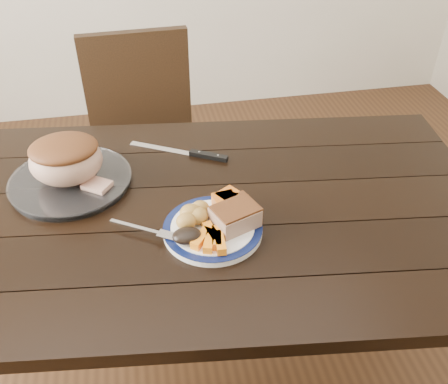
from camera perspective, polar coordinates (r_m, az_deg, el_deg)
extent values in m
plane|color=#472B16|center=(1.89, -2.65, -19.52)|extent=(4.00, 4.00, 0.00)
cube|color=black|center=(1.34, -3.52, -2.26)|extent=(1.70, 1.08, 0.04)
cube|color=black|center=(2.00, 17.80, -2.73)|extent=(0.07, 0.07, 0.71)
cube|color=black|center=(2.03, -8.52, 2.89)|extent=(0.44, 0.44, 0.04)
cube|color=black|center=(2.08, -9.83, 11.64)|extent=(0.42, 0.06, 0.46)
cube|color=black|center=(2.32, -4.13, 1.18)|extent=(0.04, 0.04, 0.43)
cube|color=black|center=(2.05, -2.32, -4.63)|extent=(0.04, 0.04, 0.43)
cube|color=black|center=(2.31, -12.95, -0.09)|extent=(0.04, 0.04, 0.43)
cube|color=black|center=(2.03, -12.37, -6.13)|extent=(0.04, 0.04, 0.43)
cylinder|color=white|center=(1.24, -1.29, -4.31)|extent=(0.25, 0.25, 0.02)
torus|color=#0C153E|center=(1.24, -1.30, -4.02)|extent=(0.25, 0.25, 0.02)
cylinder|color=white|center=(1.46, -17.08, 1.09)|extent=(0.33, 0.33, 0.02)
cube|color=tan|center=(1.22, 1.26, -2.87)|extent=(0.13, 0.12, 0.05)
ellipsoid|color=gold|center=(1.24, -3.87, -2.41)|extent=(0.05, 0.05, 0.05)
ellipsoid|color=gold|center=(1.22, -4.33, -3.35)|extent=(0.05, 0.05, 0.04)
ellipsoid|color=gold|center=(1.23, -2.93, -2.77)|extent=(0.05, 0.04, 0.04)
ellipsoid|color=gold|center=(1.26, -2.74, -1.85)|extent=(0.05, 0.04, 0.04)
cube|color=orange|center=(1.19, -2.64, -5.31)|extent=(0.06, 0.07, 0.02)
cube|color=orange|center=(1.18, -0.47, -5.81)|extent=(0.02, 0.07, 0.02)
cube|color=orange|center=(1.19, -0.85, -5.24)|extent=(0.03, 0.07, 0.02)
cube|color=orange|center=(1.20, -1.44, -4.71)|extent=(0.04, 0.07, 0.02)
cube|color=orange|center=(1.18, -1.66, -5.65)|extent=(0.04, 0.07, 0.02)
cube|color=orange|center=(1.28, 0.02, -1.14)|extent=(0.06, 0.05, 0.04)
cube|color=orange|center=(1.27, 1.36, -1.38)|extent=(0.07, 0.06, 0.04)
cube|color=orange|center=(1.29, 0.46, -0.76)|extent=(0.07, 0.07, 0.04)
ellipsoid|color=black|center=(1.19, -4.25, -5.00)|extent=(0.07, 0.05, 0.03)
cube|color=silver|center=(1.25, -10.07, -4.00)|extent=(0.12, 0.08, 0.00)
cube|color=silver|center=(1.22, -6.57, -4.94)|extent=(0.05, 0.05, 0.00)
ellipsoid|color=tan|center=(1.42, -17.60, 3.43)|extent=(0.20, 0.17, 0.13)
cube|color=tan|center=(1.40, -14.30, 0.70)|extent=(0.09, 0.09, 0.02)
cube|color=silver|center=(1.57, -7.30, 4.97)|extent=(0.19, 0.12, 0.00)
cube|color=black|center=(1.51, -1.77, 4.17)|extent=(0.11, 0.08, 0.01)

